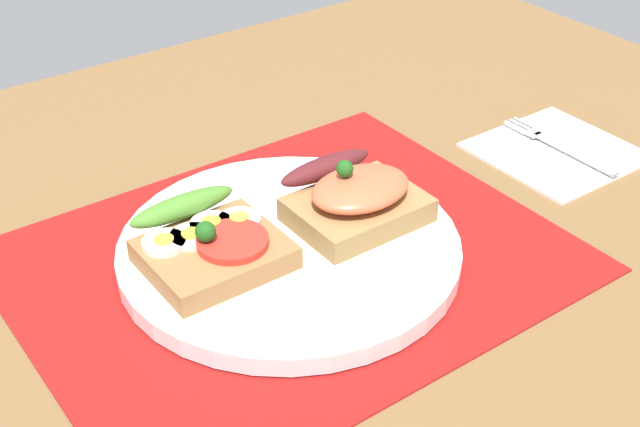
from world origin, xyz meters
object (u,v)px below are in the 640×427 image
at_px(sandwich_egg_tomato, 210,243).
at_px(sandwich_salmon, 355,197).
at_px(plate, 289,250).
at_px(napkin, 556,150).
at_px(fork, 556,144).

xyz_separation_m(sandwich_egg_tomato, sandwich_salmon, (0.12, -0.02, 0.01)).
bearing_deg(sandwich_egg_tomato, sandwich_salmon, -8.96).
xyz_separation_m(plate, napkin, (0.31, -0.01, -0.01)).
distance_m(napkin, fork, 0.01).
height_order(plate, sandwich_salmon, sandwich_salmon).
relative_size(plate, sandwich_egg_tomato, 2.66).
relative_size(sandwich_egg_tomato, fork, 0.77).
bearing_deg(fork, napkin, -125.57).
relative_size(sandwich_egg_tomato, napkin, 0.74).
bearing_deg(sandwich_salmon, napkin, -0.91).
height_order(plate, fork, plate).
bearing_deg(sandwich_egg_tomato, napkin, -3.64).
height_order(sandwich_egg_tomato, sandwich_salmon, sandwich_salmon).
height_order(sandwich_egg_tomato, fork, sandwich_egg_tomato).
bearing_deg(plate, napkin, -1.25).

